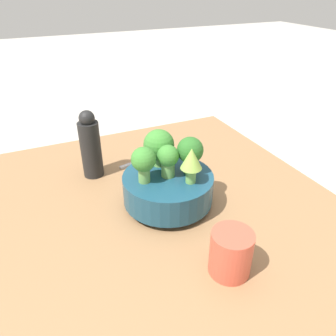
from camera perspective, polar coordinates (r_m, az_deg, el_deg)
name	(u,v)px	position (r m, az deg, el deg)	size (l,w,h in m)	color
ground_plane	(155,221)	(0.80, -2.26, -9.24)	(6.00, 6.00, 0.00)	#ADA89E
table	(155,213)	(0.79, -2.30, -7.86)	(0.84, 0.85, 0.05)	olive
bowl	(168,188)	(0.75, 0.00, -3.53)	(0.20, 0.20, 0.08)	navy
broccoli_floret_left	(190,152)	(0.72, 3.87, 2.84)	(0.06, 0.06, 0.09)	#609347
broccoli_floret_center	(168,159)	(0.71, 0.00, 1.62)	(0.05, 0.05, 0.07)	#609347
romanesco_piece_far	(191,161)	(0.68, 4.09, 1.23)	(0.05, 0.05, 0.08)	#6BA34C
broccoli_floret_right	(144,161)	(0.69, -4.28, 1.15)	(0.05, 0.05, 0.08)	#609347
broccoli_floret_front	(159,146)	(0.75, -1.61, 3.93)	(0.07, 0.07, 0.09)	#6BA34C
cup	(231,253)	(0.60, 10.89, -14.30)	(0.08, 0.08, 0.09)	#C64C38
pepper_mill	(90,146)	(0.86, -13.35, 3.79)	(0.05, 0.05, 0.18)	black
fork	(144,159)	(0.95, -4.13, 1.50)	(0.16, 0.04, 0.01)	#B2B2B7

